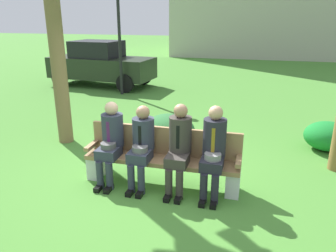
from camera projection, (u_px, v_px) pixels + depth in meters
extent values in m
plane|color=#468431|center=(151.00, 176.00, 5.51)|extent=(80.00, 80.00, 0.00)
cube|color=#99754C|center=(161.00, 160.00, 5.10)|extent=(2.43, 0.44, 0.07)
cube|color=#99754C|center=(165.00, 141.00, 5.20)|extent=(2.43, 0.06, 0.45)
cube|color=#99754C|center=(92.00, 145.00, 5.35)|extent=(0.08, 0.44, 0.06)
cube|color=#99754C|center=(239.00, 161.00, 4.77)|extent=(0.08, 0.44, 0.06)
cube|color=silver|center=(97.00, 165.00, 5.45)|extent=(0.20, 0.37, 0.38)
cube|color=silver|center=(233.00, 182.00, 4.90)|extent=(0.20, 0.37, 0.38)
cube|color=#2D3342|center=(109.00, 152.00, 5.11)|extent=(0.32, 0.38, 0.16)
cylinder|color=#2D3342|center=(100.00, 175.00, 5.05)|extent=(0.11, 0.11, 0.45)
cylinder|color=#2D3342|center=(109.00, 176.00, 5.01)|extent=(0.11, 0.11, 0.45)
cube|color=black|center=(99.00, 188.00, 5.06)|extent=(0.09, 0.22, 0.07)
cube|color=black|center=(109.00, 189.00, 5.02)|extent=(0.09, 0.22, 0.07)
cylinder|color=#2D3342|center=(113.00, 130.00, 5.18)|extent=(0.34, 0.34, 0.52)
cube|color=#4C1951|center=(108.00, 132.00, 5.03)|extent=(0.05, 0.01, 0.33)
sphere|color=tan|center=(111.00, 108.00, 5.07)|extent=(0.21, 0.21, 0.21)
cylinder|color=#4F4F4F|center=(108.00, 145.00, 5.05)|extent=(0.24, 0.24, 0.09)
cube|color=#2D3342|center=(140.00, 156.00, 4.98)|extent=(0.32, 0.38, 0.16)
cylinder|color=#2D3342|center=(131.00, 179.00, 4.93)|extent=(0.11, 0.11, 0.45)
cylinder|color=#2D3342|center=(141.00, 180.00, 4.89)|extent=(0.11, 0.11, 0.45)
cube|color=black|center=(130.00, 192.00, 4.93)|extent=(0.09, 0.22, 0.07)
cube|color=black|center=(140.00, 193.00, 4.89)|extent=(0.09, 0.22, 0.07)
cylinder|color=#2D3342|center=(143.00, 133.00, 5.06)|extent=(0.34, 0.34, 0.49)
cube|color=black|center=(140.00, 136.00, 4.91)|extent=(0.05, 0.01, 0.32)
sphere|color=#9E7556|center=(143.00, 112.00, 4.95)|extent=(0.21, 0.21, 0.21)
cylinder|color=#5F5F5F|center=(140.00, 149.00, 4.92)|extent=(0.24, 0.24, 0.09)
cube|color=#38332D|center=(177.00, 160.00, 4.84)|extent=(0.32, 0.38, 0.16)
cylinder|color=#38332D|center=(169.00, 184.00, 4.78)|extent=(0.11, 0.11, 0.45)
cylinder|color=#38332D|center=(179.00, 185.00, 4.74)|extent=(0.11, 0.11, 0.45)
cube|color=black|center=(168.00, 197.00, 4.79)|extent=(0.09, 0.22, 0.07)
cube|color=black|center=(178.00, 199.00, 4.75)|extent=(0.09, 0.22, 0.07)
cylinder|color=#38332D|center=(180.00, 135.00, 4.91)|extent=(0.34, 0.34, 0.56)
cube|color=black|center=(178.00, 137.00, 4.75)|extent=(0.05, 0.01, 0.36)
sphere|color=#9E7556|center=(181.00, 111.00, 4.79)|extent=(0.21, 0.21, 0.21)
cube|color=#23232D|center=(212.00, 164.00, 4.72)|extent=(0.32, 0.38, 0.16)
cylinder|color=#23232D|center=(204.00, 188.00, 4.66)|extent=(0.11, 0.11, 0.45)
cylinder|color=#23232D|center=(215.00, 190.00, 4.62)|extent=(0.11, 0.11, 0.45)
cube|color=black|center=(202.00, 202.00, 4.66)|extent=(0.09, 0.22, 0.07)
cube|color=black|center=(214.00, 204.00, 4.63)|extent=(0.09, 0.22, 0.07)
cylinder|color=#23232D|center=(215.00, 138.00, 4.78)|extent=(0.34, 0.34, 0.57)
cube|color=olive|center=(213.00, 140.00, 4.63)|extent=(0.05, 0.01, 0.36)
sphere|color=tan|center=(216.00, 113.00, 4.66)|extent=(0.21, 0.21, 0.21)
cylinder|color=gray|center=(213.00, 156.00, 4.66)|extent=(0.24, 0.24, 0.09)
cylinder|color=brown|center=(55.00, 34.00, 6.33)|extent=(0.30, 0.30, 4.45)
ellipsoid|color=#2A6430|center=(169.00, 130.00, 6.68)|extent=(1.07, 0.98, 0.67)
ellipsoid|color=#197D2D|center=(328.00, 136.00, 6.50)|extent=(0.92, 0.84, 0.57)
cube|color=#232D1E|center=(102.00, 68.00, 12.37)|extent=(4.03, 1.92, 0.76)
cube|color=black|center=(97.00, 49.00, 12.20)|extent=(1.82, 1.51, 0.60)
cylinder|color=black|center=(143.00, 76.00, 12.73)|extent=(0.65, 0.20, 0.64)
cylinder|color=black|center=(125.00, 84.00, 11.35)|extent=(0.65, 0.20, 0.64)
cylinder|color=black|center=(84.00, 72.00, 13.63)|extent=(0.65, 0.20, 0.64)
cylinder|color=black|center=(60.00, 79.00, 12.24)|extent=(0.65, 0.20, 0.64)
cylinder|color=black|center=(120.00, 43.00, 10.71)|extent=(0.10, 0.10, 3.42)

